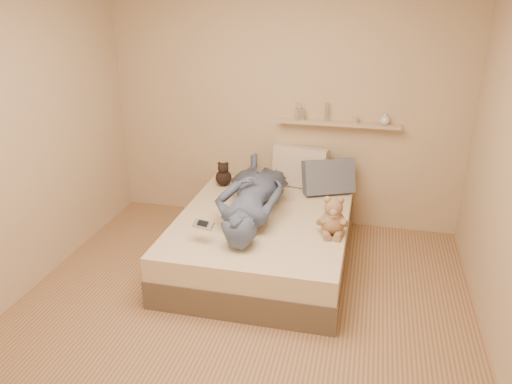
% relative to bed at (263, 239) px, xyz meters
% --- Properties ---
extents(room, '(3.80, 3.80, 3.80)m').
position_rel_bed_xyz_m(room, '(0.00, -0.93, 1.08)').
color(room, '#A27653').
rests_on(room, ground).
extents(bed, '(1.50, 1.90, 0.45)m').
position_rel_bed_xyz_m(bed, '(0.00, 0.00, 0.00)').
color(bed, brown).
rests_on(bed, floor).
extents(game_console, '(0.18, 0.11, 0.06)m').
position_rel_bed_xyz_m(game_console, '(-0.36, -0.57, 0.38)').
color(game_console, '#B3B5BA').
rests_on(game_console, bed).
extents(teddy_bear, '(0.28, 0.27, 0.34)m').
position_rel_bed_xyz_m(teddy_bear, '(0.63, -0.20, 0.37)').
color(teddy_bear, '#AA7A5D').
rests_on(teddy_bear, bed).
extents(dark_plush, '(0.17, 0.17, 0.26)m').
position_rel_bed_xyz_m(dark_plush, '(-0.56, 0.64, 0.34)').
color(dark_plush, black).
rests_on(dark_plush, bed).
extents(pillow_cream, '(0.58, 0.30, 0.42)m').
position_rel_bed_xyz_m(pillow_cream, '(0.20, 0.83, 0.43)').
color(pillow_cream, '#C3B09A').
rests_on(pillow_cream, bed).
extents(pillow_grey, '(0.55, 0.42, 0.37)m').
position_rel_bed_xyz_m(pillow_grey, '(0.50, 0.69, 0.40)').
color(pillow_grey, '#555867').
rests_on(pillow_grey, bed).
extents(person, '(0.66, 1.61, 0.38)m').
position_rel_bed_xyz_m(person, '(-0.11, 0.07, 0.42)').
color(person, '#485472').
rests_on(person, bed).
extents(wall_shelf, '(1.20, 0.12, 0.03)m').
position_rel_bed_xyz_m(wall_shelf, '(0.55, 0.91, 0.88)').
color(wall_shelf, tan).
rests_on(wall_shelf, wall_back).
extents(shelf_bottles, '(0.93, 0.11, 0.18)m').
position_rel_bed_xyz_m(shelf_bottles, '(0.57, 0.91, 0.96)').
color(shelf_bottles, silver).
rests_on(shelf_bottles, wall_shelf).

